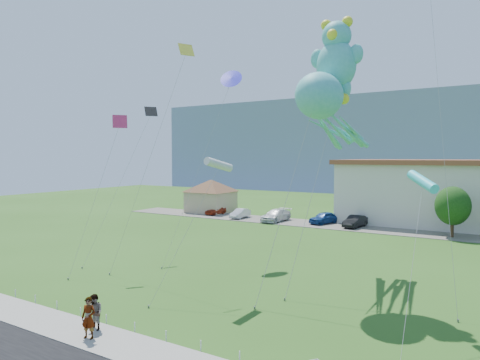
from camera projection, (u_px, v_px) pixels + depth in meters
name	position (u px, v px, depth m)	size (l,w,h in m)	color
ground	(168.00, 327.00, 21.48)	(160.00, 160.00, 0.00)	#274F16
sidewalk	(127.00, 347.00, 19.13)	(80.00, 2.50, 0.10)	gray
parking_strip	(360.00, 228.00, 51.39)	(70.00, 6.00, 0.06)	#59544C
hill_ridge	(442.00, 143.00, 123.35)	(160.00, 50.00, 25.00)	slate
pavilion	(211.00, 193.00, 66.19)	(9.20, 9.20, 5.00)	tan
rope_fence	(150.00, 331.00, 20.36)	(26.05, 0.05, 0.50)	white
tree_near	(453.00, 206.00, 45.19)	(3.60, 3.60, 5.47)	#3F2B19
pedestrian_left	(89.00, 318.00, 19.90)	(0.71, 0.46, 1.94)	gray
pedestrian_right	(95.00, 312.00, 20.86)	(0.85, 0.66, 1.75)	gray
parked_car_red	(216.00, 210.00, 63.15)	(1.48, 3.67, 1.25)	#AA2E14
parked_car_silver	(240.00, 213.00, 59.50)	(1.35, 3.88, 1.28)	silver
parked_car_white	(276.00, 215.00, 56.56)	(2.18, 5.37, 1.56)	silver
parked_car_blue	(324.00, 218.00, 54.49)	(1.77, 4.39, 1.49)	navy
parked_car_black	(355.00, 221.00, 51.68)	(1.52, 4.36, 1.44)	black
octopus_kite	(327.00, 111.00, 28.22)	(3.23, 12.66, 13.89)	teal
teddy_bear_kite	(336.00, 59.00, 28.33)	(3.58, 6.28, 17.73)	teal
small_kite_yellow	(176.00, 80.00, 31.11)	(4.93, 4.44, 16.80)	yellow
small_kite_pink	(115.00, 138.00, 32.69)	(1.29, 5.45, 11.74)	#D42F5F
small_kite_white	(218.00, 166.00, 26.42)	(2.24, 5.44, 8.53)	silver
small_kite_cyan	(422.00, 183.00, 21.64)	(0.50, 7.45, 7.76)	#30CBD9
small_kite_blue	(230.00, 82.00, 37.91)	(2.21, 8.73, 16.25)	#2523CB
small_kite_black	(144.00, 128.00, 38.06)	(1.29, 8.59, 13.13)	black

